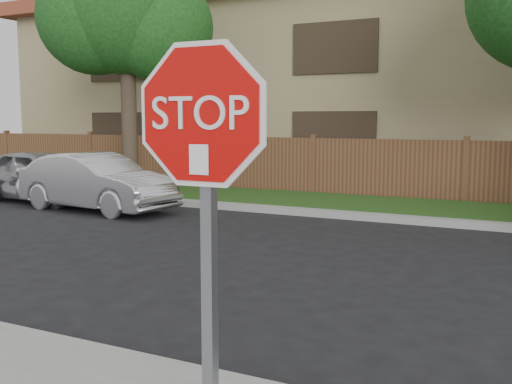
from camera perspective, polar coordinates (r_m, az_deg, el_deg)
The scene contains 8 objects.
far_curb at distance 12.52m, azimuth 17.20°, elevation -2.76°, with size 70.00×0.30×0.15m, color gray.
grass_strip at distance 14.13m, azimuth 18.33°, elevation -1.78°, with size 70.00×3.00×0.12m, color #1E4714.
fence at distance 15.62m, azimuth 19.32°, elevation 1.72°, with size 70.00×0.12×1.60m, color #4E2D1B.
apartment_building at distance 21.17m, azimuth 21.69°, elevation 10.31°, with size 35.20×9.20×7.20m.
tree_left at distance 17.77m, azimuth -12.48°, elevation 16.87°, with size 4.80×3.90×7.78m.
stop_sign at distance 3.02m, azimuth -4.99°, elevation 1.24°, with size 1.01×0.13×2.55m.
sedan_far_left at distance 16.24m, azimuth -19.62°, elevation 1.49°, with size 1.61×4.01×1.37m, color #9E9EA2.
sedan_left at distance 14.33m, azimuth -14.99°, elevation 0.91°, with size 1.42×4.06×1.34m, color silver.
Camera 1 is at (2.03, -4.03, 2.13)m, focal length 42.00 mm.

